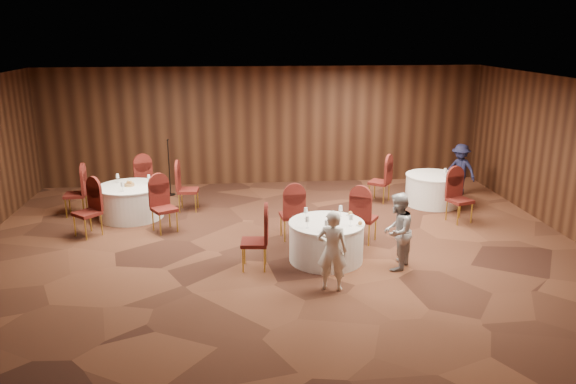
{
  "coord_description": "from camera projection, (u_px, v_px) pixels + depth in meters",
  "views": [
    {
      "loc": [
        -0.82,
        -10.2,
        4.13
      ],
      "look_at": [
        0.2,
        0.2,
        1.1
      ],
      "focal_mm": 35.0,
      "sensor_mm": 36.0,
      "label": 1
    }
  ],
  "objects": [
    {
      "name": "ground",
      "position": [
        279.0,
        249.0,
        10.98
      ],
      "size": [
        12.0,
        12.0,
        0.0
      ],
      "primitive_type": "plane",
      "color": "black",
      "rests_on": "ground"
    },
    {
      "name": "room_shell",
      "position": [
        278.0,
        151.0,
        10.43
      ],
      "size": [
        12.0,
        12.0,
        12.0
      ],
      "color": "silver",
      "rests_on": "ground"
    },
    {
      "name": "table_main",
      "position": [
        326.0,
        241.0,
        10.36
      ],
      "size": [
        1.39,
        1.39,
        0.74
      ],
      "color": "white",
      "rests_on": "ground"
    },
    {
      "name": "table_left",
      "position": [
        131.0,
        201.0,
        12.75
      ],
      "size": [
        1.47,
        1.47,
        0.74
      ],
      "color": "white",
      "rests_on": "ground"
    },
    {
      "name": "table_right",
      "position": [
        433.0,
        189.0,
        13.71
      ],
      "size": [
        1.35,
        1.35,
        0.74
      ],
      "color": "white",
      "rests_on": "ground"
    },
    {
      "name": "chairs_main",
      "position": [
        305.0,
        224.0,
        10.88
      ],
      "size": [
        2.89,
        2.01,
        1.0
      ],
      "color": "#380D0B",
      "rests_on": "ground"
    },
    {
      "name": "chairs_left",
      "position": [
        132.0,
        196.0,
        12.69
      ],
      "size": [
        3.1,
        3.23,
        1.0
      ],
      "color": "#380D0B",
      "rests_on": "ground"
    },
    {
      "name": "chairs_right",
      "position": [
        417.0,
        191.0,
        13.16
      ],
      "size": [
        2.08,
        2.37,
        1.0
      ],
      "color": "#380D0B",
      "rests_on": "ground"
    },
    {
      "name": "tabletop_main",
      "position": [
        335.0,
        219.0,
        10.13
      ],
      "size": [
        1.08,
        1.07,
        0.22
      ],
      "color": "silver",
      "rests_on": "table_main"
    },
    {
      "name": "tabletop_left",
      "position": [
        129.0,
        183.0,
        12.62
      ],
      "size": [
        0.8,
        0.81,
        0.22
      ],
      "color": "silver",
      "rests_on": "table_left"
    },
    {
      "name": "tabletop_right",
      "position": [
        445.0,
        171.0,
        13.36
      ],
      "size": [
        0.08,
        0.08,
        0.22
      ],
      "color": "silver",
      "rests_on": "table_right"
    },
    {
      "name": "mic_stand",
      "position": [
        170.0,
        179.0,
        14.46
      ],
      "size": [
        0.24,
        0.24,
        1.47
      ],
      "color": "black",
      "rests_on": "ground"
    },
    {
      "name": "woman_a",
      "position": [
        332.0,
        251.0,
        9.1
      ],
      "size": [
        0.57,
        0.46,
        1.37
      ],
      "primitive_type": "imported",
      "rotation": [
        0.0,
        0.0,
        2.85
      ],
      "color": "silver",
      "rests_on": "ground"
    },
    {
      "name": "woman_b",
      "position": [
        397.0,
        231.0,
        9.91
      ],
      "size": [
        0.82,
        0.86,
        1.4
      ],
      "primitive_type": "imported",
      "rotation": [
        0.0,
        0.0,
        4.14
      ],
      "color": "#A9A9AE",
      "rests_on": "ground"
    },
    {
      "name": "man_c",
      "position": [
        460.0,
        170.0,
        14.45
      ],
      "size": [
        0.93,
        0.97,
        1.33
      ],
      "primitive_type": "imported",
      "rotation": [
        0.0,
        0.0,
        5.41
      ],
      "color": "#161833",
      "rests_on": "ground"
    }
  ]
}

